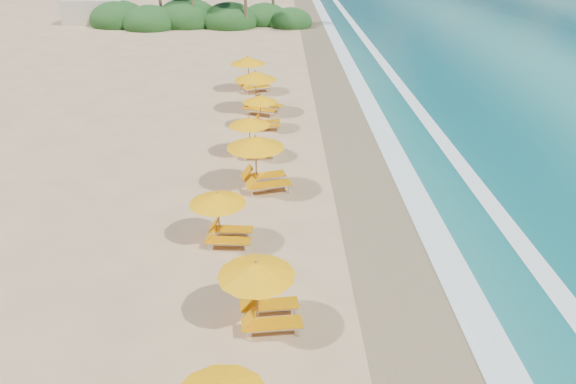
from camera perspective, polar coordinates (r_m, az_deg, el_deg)
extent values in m
plane|color=tan|center=(20.93, 0.00, -2.93)|extent=(160.00, 160.00, 0.00)
cube|color=olive|center=(21.36, 10.81, -2.79)|extent=(4.00, 160.00, 0.01)
cube|color=white|center=(21.70, 14.70, -2.66)|extent=(1.20, 160.00, 0.01)
cube|color=white|center=(22.68, 22.03, -2.50)|extent=(0.80, 160.00, 0.01)
cylinder|color=olive|center=(15.20, -3.37, -11.05)|extent=(0.05, 0.05, 2.14)
cone|color=#F9A205|center=(14.67, -3.47, -8.31)|extent=(2.40, 2.40, 0.43)
sphere|color=olive|center=(14.53, -3.49, -7.54)|extent=(0.08, 0.08, 0.08)
cylinder|color=olive|center=(19.11, -7.50, -2.86)|extent=(0.05, 0.05, 2.00)
cone|color=#F9A205|center=(18.71, -7.65, -0.65)|extent=(2.18, 2.18, 0.40)
sphere|color=olive|center=(18.61, -7.69, -0.04)|extent=(0.07, 0.07, 0.07)
cylinder|color=olive|center=(22.79, -3.48, 3.05)|extent=(0.06, 0.06, 2.44)
cone|color=#F9A205|center=(22.41, -3.55, 5.42)|extent=(3.06, 3.06, 0.49)
sphere|color=olive|center=(22.31, -3.57, 6.07)|extent=(0.09, 0.09, 0.09)
cylinder|color=olive|center=(26.36, -4.15, 5.91)|extent=(0.05, 0.05, 2.02)
cone|color=#F9A205|center=(26.07, -4.21, 7.64)|extent=(2.38, 2.38, 0.41)
sphere|color=olive|center=(26.00, -4.23, 8.11)|extent=(0.07, 0.07, 0.07)
cylinder|color=olive|center=(30.21, -3.00, 8.60)|extent=(0.05, 0.05, 1.93)
cone|color=#F9A205|center=(29.97, -3.04, 10.06)|extent=(2.01, 2.01, 0.39)
sphere|color=olive|center=(29.91, -3.05, 10.45)|extent=(0.07, 0.07, 0.07)
cylinder|color=olive|center=(32.98, -3.50, 10.72)|extent=(0.06, 0.06, 2.53)
cone|color=#F9A205|center=(32.70, -3.55, 12.49)|extent=(3.41, 3.41, 0.51)
sphere|color=olive|center=(32.63, -3.56, 12.97)|extent=(0.09, 0.09, 0.09)
cylinder|color=olive|center=(37.45, -4.30, 12.55)|extent=(0.06, 0.06, 2.41)
cone|color=#F9A205|center=(37.22, -4.36, 14.04)|extent=(3.26, 3.26, 0.48)
sphere|color=olive|center=(37.16, -4.37, 14.44)|extent=(0.09, 0.09, 0.09)
ellipsoid|color=#163D14|center=(64.17, -6.31, 17.91)|extent=(6.40, 6.40, 4.16)
ellipsoid|color=#163D14|center=(65.77, -10.79, 17.91)|extent=(7.20, 7.20, 4.68)
ellipsoid|color=#163D14|center=(64.63, -14.73, 17.27)|extent=(6.00, 6.00, 3.90)
ellipsoid|color=#163D14|center=(65.93, -2.51, 18.21)|extent=(5.60, 5.60, 3.64)
ellipsoid|color=#163D14|center=(67.55, -17.81, 17.32)|extent=(6.60, 6.60, 4.29)
ellipsoid|color=#163D14|center=(63.95, 0.28, 17.91)|extent=(5.00, 5.00, 3.25)
cylinder|color=brown|center=(61.78, -4.60, 19.40)|extent=(0.36, 0.36, 5.00)
cylinder|color=brown|center=(63.38, -10.31, 19.54)|extent=(0.36, 0.36, 5.60)
cube|color=beige|center=(70.22, -19.92, 17.98)|extent=(7.00, 5.00, 2.80)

